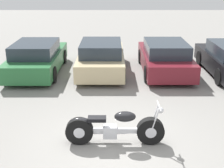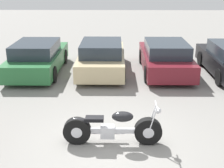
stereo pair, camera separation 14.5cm
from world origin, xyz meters
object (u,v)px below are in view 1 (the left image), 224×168
object	(u,v)px
parked_car_champagne	(100,57)
parked_car_green	(36,58)
motorcycle	(113,128)
parked_car_maroon	(164,57)

from	to	relation	value
parked_car_champagne	parked_car_green	bearing A→B (deg)	-177.33
parked_car_green	motorcycle	bearing A→B (deg)	-61.49
parked_car_maroon	parked_car_green	bearing A→B (deg)	-178.92
parked_car_green	parked_car_maroon	bearing A→B (deg)	1.08
motorcycle	parked_car_champagne	xyz separation A→B (m)	(-0.49, 5.95, 0.23)
motorcycle	parked_car_champagne	world-z (taller)	parked_car_champagne
parked_car_green	parked_car_champagne	bearing A→B (deg)	2.67
parked_car_green	parked_car_champagne	xyz separation A→B (m)	(2.67, 0.12, 0.00)
motorcycle	parked_car_green	world-z (taller)	parked_car_green
motorcycle	parked_car_champagne	distance (m)	5.97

